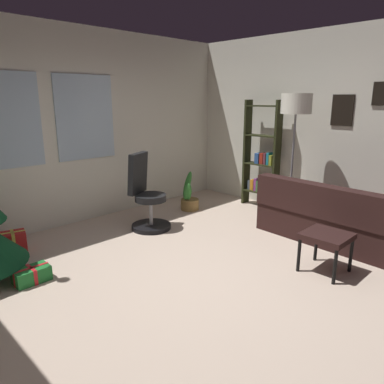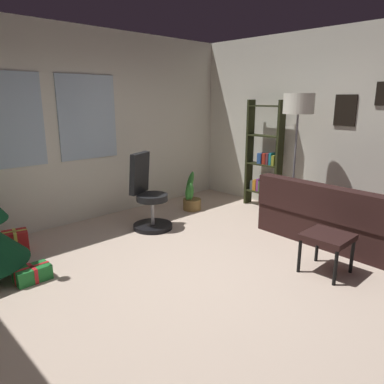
{
  "view_description": "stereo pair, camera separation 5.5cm",
  "coord_description": "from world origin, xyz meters",
  "px_view_note": "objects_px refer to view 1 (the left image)",
  "views": [
    {
      "loc": [
        -2.53,
        -2.31,
        1.82
      ],
      "look_at": [
        -0.04,
        0.2,
        0.89
      ],
      "focal_mm": 33.78,
      "sensor_mm": 36.0,
      "label": 1
    },
    {
      "loc": [
        -2.49,
        -2.35,
        1.82
      ],
      "look_at": [
        -0.04,
        0.2,
        0.89
      ],
      "focal_mm": 33.78,
      "sensor_mm": 36.0,
      "label": 2
    }
  ],
  "objects_px": {
    "couch": "(348,221)",
    "gift_box_red": "(13,242)",
    "gift_box_green": "(32,275)",
    "floor_lamp": "(296,111)",
    "footstool": "(327,239)",
    "office_chair": "(147,200)",
    "bookshelf": "(262,160)",
    "potted_plant": "(189,198)"
  },
  "relations": [
    {
      "from": "couch",
      "to": "gift_box_red",
      "type": "bearing_deg",
      "value": 140.22
    },
    {
      "from": "gift_box_green",
      "to": "floor_lamp",
      "type": "xyz_separation_m",
      "value": [
        3.54,
        -0.84,
        1.57
      ]
    },
    {
      "from": "footstool",
      "to": "gift_box_green",
      "type": "bearing_deg",
      "value": 139.51
    },
    {
      "from": "office_chair",
      "to": "bookshelf",
      "type": "distance_m",
      "value": 2.16
    },
    {
      "from": "couch",
      "to": "gift_box_red",
      "type": "distance_m",
      "value": 4.2
    },
    {
      "from": "footstool",
      "to": "floor_lamp",
      "type": "height_order",
      "value": "floor_lamp"
    },
    {
      "from": "couch",
      "to": "floor_lamp",
      "type": "distance_m",
      "value": 1.68
    },
    {
      "from": "footstool",
      "to": "gift_box_green",
      "type": "height_order",
      "value": "footstool"
    },
    {
      "from": "floor_lamp",
      "to": "potted_plant",
      "type": "relative_size",
      "value": 2.97
    },
    {
      "from": "gift_box_red",
      "to": "office_chair",
      "type": "xyz_separation_m",
      "value": [
        1.67,
        -0.46,
        0.29
      ]
    },
    {
      "from": "couch",
      "to": "gift_box_green",
      "type": "height_order",
      "value": "couch"
    },
    {
      "from": "couch",
      "to": "gift_box_green",
      "type": "distance_m",
      "value": 3.82
    },
    {
      "from": "floor_lamp",
      "to": "bookshelf",
      "type": "bearing_deg",
      "value": 66.11
    },
    {
      "from": "couch",
      "to": "floor_lamp",
      "type": "bearing_deg",
      "value": 79.43
    },
    {
      "from": "couch",
      "to": "bookshelf",
      "type": "height_order",
      "value": "bookshelf"
    },
    {
      "from": "footstool",
      "to": "bookshelf",
      "type": "xyz_separation_m",
      "value": [
        1.55,
        1.91,
        0.43
      ]
    },
    {
      "from": "gift_box_green",
      "to": "potted_plant",
      "type": "distance_m",
      "value": 2.93
    },
    {
      "from": "gift_box_green",
      "to": "office_chair",
      "type": "distance_m",
      "value": 1.89
    },
    {
      "from": "gift_box_green",
      "to": "bookshelf",
      "type": "distance_m",
      "value": 3.94
    },
    {
      "from": "gift_box_green",
      "to": "floor_lamp",
      "type": "bearing_deg",
      "value": -13.32
    },
    {
      "from": "office_chair",
      "to": "footstool",
      "type": "bearing_deg",
      "value": -77.98
    },
    {
      "from": "floor_lamp",
      "to": "potted_plant",
      "type": "height_order",
      "value": "floor_lamp"
    },
    {
      "from": "couch",
      "to": "footstool",
      "type": "xyz_separation_m",
      "value": [
        -1.03,
        -0.19,
        0.1
      ]
    },
    {
      "from": "footstool",
      "to": "gift_box_green",
      "type": "xyz_separation_m",
      "value": [
        -2.33,
        1.99,
        -0.3
      ]
    },
    {
      "from": "bookshelf",
      "to": "floor_lamp",
      "type": "height_order",
      "value": "floor_lamp"
    },
    {
      "from": "gift_box_red",
      "to": "gift_box_green",
      "type": "xyz_separation_m",
      "value": [
        -0.14,
        -0.89,
        -0.05
      ]
    },
    {
      "from": "gift_box_red",
      "to": "potted_plant",
      "type": "height_order",
      "value": "potted_plant"
    },
    {
      "from": "gift_box_green",
      "to": "bookshelf",
      "type": "relative_size",
      "value": 0.19
    },
    {
      "from": "gift_box_red",
      "to": "floor_lamp",
      "type": "bearing_deg",
      "value": -26.89
    },
    {
      "from": "couch",
      "to": "footstool",
      "type": "bearing_deg",
      "value": -169.59
    },
    {
      "from": "bookshelf",
      "to": "potted_plant",
      "type": "distance_m",
      "value": 1.38
    },
    {
      "from": "office_chair",
      "to": "potted_plant",
      "type": "relative_size",
      "value": 1.71
    },
    {
      "from": "footstool",
      "to": "bookshelf",
      "type": "relative_size",
      "value": 0.25
    },
    {
      "from": "footstool",
      "to": "bookshelf",
      "type": "height_order",
      "value": "bookshelf"
    },
    {
      "from": "footstool",
      "to": "floor_lamp",
      "type": "distance_m",
      "value": 2.1
    },
    {
      "from": "footstool",
      "to": "potted_plant",
      "type": "distance_m",
      "value": 2.69
    },
    {
      "from": "bookshelf",
      "to": "potted_plant",
      "type": "relative_size",
      "value": 2.83
    },
    {
      "from": "potted_plant",
      "to": "gift_box_red",
      "type": "bearing_deg",
      "value": 174.81
    },
    {
      "from": "footstool",
      "to": "office_chair",
      "type": "distance_m",
      "value": 2.46
    },
    {
      "from": "footstool",
      "to": "gift_box_green",
      "type": "relative_size",
      "value": 1.31
    },
    {
      "from": "gift_box_red",
      "to": "bookshelf",
      "type": "xyz_separation_m",
      "value": [
        3.74,
        -0.96,
        0.67
      ]
    },
    {
      "from": "couch",
      "to": "gift_box_red",
      "type": "xyz_separation_m",
      "value": [
        -3.22,
        2.68,
        -0.15
      ]
    }
  ]
}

